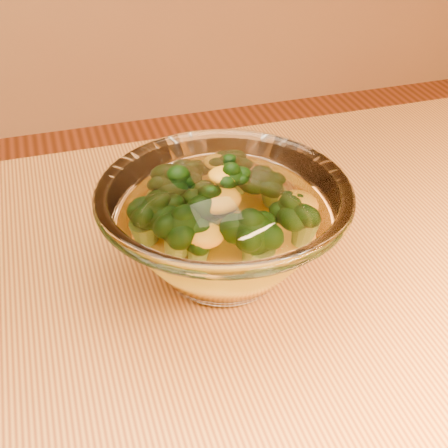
# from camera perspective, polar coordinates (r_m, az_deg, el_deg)

# --- Properties ---
(table) EXTENTS (1.20, 0.80, 0.75)m
(table) POSITION_cam_1_polar(r_m,az_deg,el_deg) (0.64, 4.24, -16.27)
(table) COLOR #BC8338
(table) RESTS_ON ground
(glass_bowl) EXTENTS (0.24, 0.24, 0.11)m
(glass_bowl) POSITION_cam_1_polar(r_m,az_deg,el_deg) (0.60, -0.00, -0.41)
(glass_bowl) COLOR white
(glass_bowl) RESTS_ON table
(cheese_sauce) EXTENTS (0.12, 0.12, 0.03)m
(cheese_sauce) POSITION_cam_1_polar(r_m,az_deg,el_deg) (0.61, -0.00, -2.12)
(cheese_sauce) COLOR #FFA515
(cheese_sauce) RESTS_ON glass_bowl
(broccoli_heap) EXTENTS (0.17, 0.16, 0.07)m
(broccoli_heap) POSITION_cam_1_polar(r_m,az_deg,el_deg) (0.60, -0.77, 1.29)
(broccoli_heap) COLOR black
(broccoli_heap) RESTS_ON cheese_sauce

